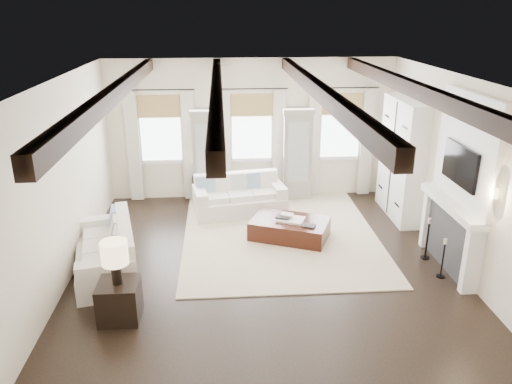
{
  "coord_description": "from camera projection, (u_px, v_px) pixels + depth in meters",
  "views": [
    {
      "loc": [
        -0.71,
        -7.4,
        4.23
      ],
      "look_at": [
        -0.11,
        0.87,
        1.15
      ],
      "focal_mm": 35.0,
      "sensor_mm": 36.0,
      "label": 1
    }
  ],
  "objects": [
    {
      "name": "book_lower",
      "position": [
        283.0,
        217.0,
        9.59
      ],
      "size": [
        0.32,
        0.29,
        0.04
      ],
      "primitive_type": "cube",
      "rotation": [
        0.0,
        0.0,
        -0.4
      ],
      "color": "#262628",
      "rests_on": "tray"
    },
    {
      "name": "lamp_back",
      "position": [
        200.0,
        159.0,
        11.33
      ],
      "size": [
        0.35,
        0.35,
        0.6
      ],
      "color": "black",
      "rests_on": "side_table_back"
    },
    {
      "name": "candlestick_near",
      "position": [
        443.0,
        261.0,
        8.23
      ],
      "size": [
        0.14,
        0.14,
        0.7
      ],
      "color": "black",
      "rests_on": "ground"
    },
    {
      "name": "room_shell",
      "position": [
        305.0,
        150.0,
        8.67
      ],
      "size": [
        6.54,
        7.54,
        3.22
      ],
      "color": "white",
      "rests_on": "ground"
    },
    {
      "name": "book_loose",
      "position": [
        309.0,
        226.0,
        9.31
      ],
      "size": [
        0.29,
        0.26,
        0.03
      ],
      "primitive_type": "cube",
      "rotation": [
        0.0,
        0.0,
        -0.4
      ],
      "color": "#262628",
      "rests_on": "ottoman"
    },
    {
      "name": "ground",
      "position": [
        266.0,
        273.0,
        8.44
      ],
      "size": [
        7.5,
        7.5,
        0.0
      ],
      "primitive_type": "plane",
      "color": "black",
      "rests_on": "ground"
    },
    {
      "name": "side_table_front",
      "position": [
        120.0,
        301.0,
        7.13
      ],
      "size": [
        0.57,
        0.57,
        0.57
      ],
      "primitive_type": "cube",
      "color": "black",
      "rests_on": "ground"
    },
    {
      "name": "lamp_front",
      "position": [
        115.0,
        255.0,
        6.88
      ],
      "size": [
        0.38,
        0.38,
        0.65
      ],
      "color": "black",
      "rests_on": "side_table_front"
    },
    {
      "name": "book_upper",
      "position": [
        287.0,
        215.0,
        9.61
      ],
      "size": [
        0.27,
        0.24,
        0.03
      ],
      "primitive_type": "cube",
      "rotation": [
        0.0,
        0.0,
        -0.4
      ],
      "color": "beige",
      "rests_on": "book_lower"
    },
    {
      "name": "ottoman",
      "position": [
        290.0,
        229.0,
        9.68
      ],
      "size": [
        1.68,
        1.39,
        0.38
      ],
      "primitive_type": "cube",
      "rotation": [
        0.0,
        0.0,
        -0.4
      ],
      "color": "black",
      "rests_on": "ground"
    },
    {
      "name": "candlestick_far",
      "position": [
        427.0,
        242.0,
        8.84
      ],
      "size": [
        0.16,
        0.16,
        0.78
      ],
      "color": "black",
      "rests_on": "ground"
    },
    {
      "name": "sofa_back",
      "position": [
        239.0,
        198.0,
        10.86
      ],
      "size": [
        2.06,
        1.19,
        0.83
      ],
      "color": "white",
      "rests_on": "ground"
    },
    {
      "name": "tray",
      "position": [
        291.0,
        219.0,
        9.58
      ],
      "size": [
        0.61,
        0.54,
        0.04
      ],
      "primitive_type": "cube",
      "rotation": [
        0.0,
        0.0,
        -0.4
      ],
      "color": "white",
      "rests_on": "ottoman"
    },
    {
      "name": "side_table_back",
      "position": [
        202.0,
        188.0,
        11.57
      ],
      "size": [
        0.39,
        0.39,
        0.58
      ],
      "primitive_type": "cube",
      "color": "black",
      "rests_on": "ground"
    },
    {
      "name": "area_rug",
      "position": [
        279.0,
        231.0,
        10.0
      ],
      "size": [
        3.76,
        4.72,
        0.02
      ],
      "primitive_type": "cube",
      "color": "beige",
      "rests_on": "ground"
    },
    {
      "name": "sofa_left",
      "position": [
        109.0,
        253.0,
        8.39
      ],
      "size": [
        1.35,
        2.19,
        0.87
      ],
      "color": "white",
      "rests_on": "ground"
    }
  ]
}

